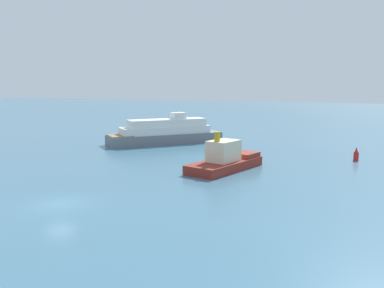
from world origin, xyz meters
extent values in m
plane|color=teal|center=(0.00, 0.00, 0.00)|extent=(400.00, 400.00, 0.00)
cube|color=slate|center=(-7.29, 37.53, 0.87)|extent=(17.83, 18.41, 1.73)
cube|color=white|center=(-7.29, 37.53, 2.38)|extent=(14.16, 14.60, 1.30)
cube|color=white|center=(-7.02, 37.82, 3.68)|extent=(12.30, 12.69, 1.30)
cube|color=white|center=(-5.52, 39.40, 4.88)|extent=(3.28, 3.28, 1.10)
cube|color=#937551|center=(-12.98, 31.53, 1.81)|extent=(5.81, 5.78, 0.16)
cylinder|color=silver|center=(-5.52, 39.40, 6.13)|extent=(0.10, 0.10, 1.40)
cube|color=maroon|center=(9.38, 19.76, 0.57)|extent=(7.42, 12.11, 1.13)
cube|color=maroon|center=(10.54, 23.56, 1.43)|extent=(4.63, 4.17, 0.60)
cube|color=beige|center=(9.30, 19.47, 2.43)|extent=(3.83, 4.62, 2.60)
cylinder|color=gold|center=(8.89, 18.13, 4.33)|extent=(0.70, 0.70, 1.20)
cylinder|color=black|center=(11.06, 25.29, 0.68)|extent=(0.76, 0.49, 0.70)
cylinder|color=red|center=(24.67, 32.42, 0.60)|extent=(0.70, 0.70, 1.20)
cone|color=red|center=(24.67, 32.42, 1.55)|extent=(0.49, 0.49, 0.70)
camera|label=1|loc=(24.32, -28.86, 10.88)|focal=38.59mm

